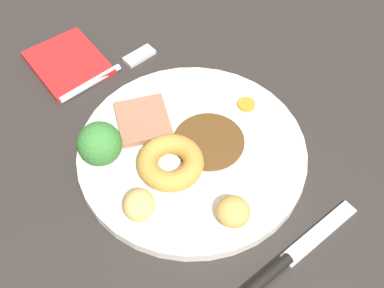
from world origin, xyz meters
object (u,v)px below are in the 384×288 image
(fork, at_px, (111,72))
(roast_potato_right, at_px, (139,205))
(dinner_plate, at_px, (192,152))
(meat_slice_main, at_px, (143,120))
(roast_potato_left, at_px, (233,212))
(yorkshire_pudding, at_px, (171,162))
(carrot_coin_front, at_px, (248,105))
(broccoli_floret, at_px, (100,144))
(knife, at_px, (283,264))
(folded_napkin, at_px, (68,63))

(fork, bearing_deg, roast_potato_right, -117.59)
(dinner_plate, distance_m, meat_slice_main, 0.07)
(roast_potato_right, relative_size, fork, 0.25)
(roast_potato_left, relative_size, roast_potato_right, 0.97)
(yorkshire_pudding, relative_size, carrot_coin_front, 3.46)
(yorkshire_pudding, relative_size, broccoli_floret, 1.35)
(roast_potato_right, height_order, knife, roast_potato_right)
(carrot_coin_front, distance_m, knife, 0.21)
(knife, bearing_deg, yorkshire_pudding, 96.91)
(meat_slice_main, bearing_deg, roast_potato_right, -39.69)
(meat_slice_main, relative_size, broccoli_floret, 1.21)
(broccoli_floret, bearing_deg, roast_potato_right, -7.18)
(meat_slice_main, relative_size, roast_potato_right, 1.80)
(roast_potato_left, relative_size, folded_napkin, 0.34)
(dinner_plate, xyz_separation_m, fork, (-0.18, 0.01, -0.00))
(broccoli_floret, height_order, fork, broccoli_floret)
(roast_potato_right, bearing_deg, yorkshire_pudding, 109.21)
(yorkshire_pudding, height_order, roast_potato_right, roast_potato_right)
(roast_potato_left, bearing_deg, yorkshire_pudding, -174.99)
(dinner_plate, distance_m, broccoli_floret, 0.11)
(fork, bearing_deg, roast_potato_left, -97.43)
(yorkshire_pudding, relative_size, fork, 0.50)
(yorkshire_pudding, relative_size, folded_napkin, 0.70)
(yorkshire_pudding, xyz_separation_m, roast_potato_right, (0.02, -0.06, 0.00))
(broccoli_floret, xyz_separation_m, knife, (0.22, 0.07, -0.04))
(broccoli_floret, bearing_deg, knife, 16.25)
(roast_potato_right, height_order, folded_napkin, roast_potato_right)
(roast_potato_left, height_order, knife, roast_potato_left)
(knife, bearing_deg, carrot_coin_front, 57.13)
(yorkshire_pudding, distance_m, folded_napkin, 0.24)
(dinner_plate, height_order, meat_slice_main, meat_slice_main)
(knife, bearing_deg, fork, 86.80)
(fork, height_order, knife, knife)
(roast_potato_left, height_order, roast_potato_right, roast_potato_right)
(dinner_plate, bearing_deg, meat_slice_main, -165.82)
(carrot_coin_front, height_order, fork, carrot_coin_front)
(roast_potato_left, bearing_deg, roast_potato_right, -135.85)
(carrot_coin_front, distance_m, folded_napkin, 0.26)
(roast_potato_left, height_order, fork, roast_potato_left)
(broccoli_floret, bearing_deg, yorkshire_pudding, 39.88)
(yorkshire_pudding, height_order, fork, yorkshire_pudding)
(meat_slice_main, bearing_deg, broccoli_floret, -78.79)
(roast_potato_left, relative_size, carrot_coin_front, 1.68)
(knife, bearing_deg, dinner_plate, 84.37)
(meat_slice_main, bearing_deg, dinner_plate, 14.18)
(knife, bearing_deg, roast_potato_right, 120.16)
(roast_potato_left, xyz_separation_m, roast_potato_right, (-0.07, -0.07, 0.00))
(meat_slice_main, distance_m, knife, 0.24)
(folded_napkin, bearing_deg, dinner_plate, 6.52)
(broccoli_floret, height_order, knife, broccoli_floret)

